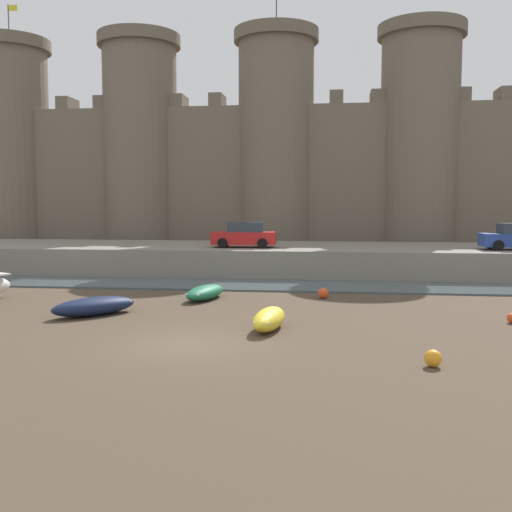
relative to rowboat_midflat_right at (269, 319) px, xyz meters
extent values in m
plane|color=#4C3D2D|center=(-2.41, -2.60, -0.41)|extent=(160.00, 160.00, 0.00)
cube|color=#47565B|center=(-2.41, 11.49, -0.36)|extent=(80.00, 4.50, 0.10)
cube|color=gray|center=(-2.41, 18.74, 0.47)|extent=(59.01, 10.00, 1.76)
cube|color=#706354|center=(-2.41, 29.45, 5.91)|extent=(47.01, 2.80, 12.64)
cylinder|color=#706354|center=(-25.92, 29.45, 8.53)|extent=(6.28, 6.28, 17.88)
cylinder|color=#675B4D|center=(-25.92, 29.45, 17.97)|extent=(7.04, 7.04, 1.00)
cylinder|color=#4C4742|center=(-25.92, 29.45, 19.97)|extent=(0.10, 0.10, 3.00)
cube|color=yellow|center=(-25.47, 29.45, 21.17)|extent=(0.80, 0.04, 0.50)
cylinder|color=#706354|center=(-14.17, 29.45, 8.53)|extent=(6.28, 6.28, 17.88)
cylinder|color=#675B4D|center=(-14.17, 29.45, 17.97)|extent=(7.04, 7.04, 1.00)
cylinder|color=#706354|center=(-2.41, 29.45, 8.53)|extent=(6.28, 6.28, 17.88)
cylinder|color=#675B4D|center=(-2.41, 29.45, 17.97)|extent=(7.04, 7.04, 1.00)
cylinder|color=#4C4742|center=(-2.41, 29.45, 19.97)|extent=(0.10, 0.10, 3.00)
cylinder|color=#706354|center=(9.34, 29.45, 8.53)|extent=(6.28, 6.28, 17.88)
cylinder|color=#675B4D|center=(9.34, 29.45, 17.97)|extent=(7.04, 7.04, 1.00)
cube|color=#6A5E4F|center=(-20.71, 29.45, 12.78)|extent=(1.10, 2.52, 1.10)
cube|color=#6A5E4F|center=(-17.38, 29.45, 12.78)|extent=(1.10, 2.52, 1.10)
cube|color=#6A5E4F|center=(-10.73, 29.45, 12.78)|extent=(1.10, 2.52, 1.10)
cube|color=#6A5E4F|center=(-7.40, 29.45, 12.78)|extent=(1.10, 2.52, 1.10)
cube|color=#6A5E4F|center=(2.58, 29.45, 12.78)|extent=(1.10, 2.52, 1.10)
cube|color=#6A5E4F|center=(5.90, 29.45, 12.78)|extent=(1.10, 2.52, 1.10)
cube|color=#6A5E4F|center=(12.56, 29.45, 12.78)|extent=(1.10, 2.52, 1.10)
cube|color=#6A5E4F|center=(15.89, 29.45, 12.78)|extent=(1.10, 2.52, 1.10)
ellipsoid|color=yellow|center=(0.00, 0.00, -0.02)|extent=(1.34, 3.09, 0.79)
ellipsoid|color=#F2F246|center=(0.00, 0.00, 0.04)|extent=(1.06, 2.53, 0.43)
cube|color=beige|center=(0.03, 0.23, 0.08)|extent=(0.85, 0.30, 0.06)
cube|color=beige|center=(-0.14, -1.16, 0.06)|extent=(0.57, 0.34, 0.08)
ellipsoid|color=#141E3D|center=(-7.40, 1.91, -0.03)|extent=(3.39, 3.58, 0.76)
ellipsoid|color=navy|center=(-7.40, 1.91, 0.03)|extent=(2.74, 2.90, 0.42)
cube|color=beige|center=(-7.58, 1.71, 0.07)|extent=(0.98, 0.90, 0.06)
cube|color=beige|center=(-6.46, 2.96, 0.05)|extent=(0.73, 0.70, 0.08)
ellipsoid|color=#1E6B47|center=(-3.73, 6.49, -0.07)|extent=(1.92, 3.44, 0.68)
ellipsoid|color=#339266|center=(-3.73, 6.49, -0.01)|extent=(1.53, 2.81, 0.37)
cube|color=beige|center=(-3.68, 6.73, 0.03)|extent=(1.03, 0.43, 0.06)
cube|color=beige|center=(-4.03, 5.26, 0.01)|extent=(0.70, 0.43, 0.08)
sphere|color=#E04C1E|center=(9.15, 2.33, -0.21)|extent=(0.40, 0.40, 0.40)
sphere|color=orange|center=(5.07, -4.39, -0.16)|extent=(0.49, 0.49, 0.49)
sphere|color=#E04C1E|center=(1.89, 7.48, -0.15)|extent=(0.51, 0.51, 0.51)
cylinder|color=black|center=(12.18, 15.82, 1.67)|extent=(0.64, 0.20, 0.64)
cylinder|color=black|center=(12.13, 17.52, 1.67)|extent=(0.64, 0.20, 0.64)
cube|color=red|center=(-3.34, 16.81, 1.95)|extent=(4.14, 1.81, 0.80)
cube|color=#2D3842|center=(-3.19, 16.81, 2.65)|extent=(2.29, 1.56, 0.64)
cylinder|color=black|center=(-4.58, 15.93, 1.67)|extent=(0.64, 0.20, 0.64)
cylinder|color=black|center=(-4.63, 17.63, 1.67)|extent=(0.64, 0.20, 0.64)
cylinder|color=black|center=(-2.04, 15.99, 1.67)|extent=(0.64, 0.20, 0.64)
cylinder|color=black|center=(-2.09, 17.69, 1.67)|extent=(0.64, 0.20, 0.64)
camera|label=1|loc=(2.16, -21.32, 4.16)|focal=42.00mm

